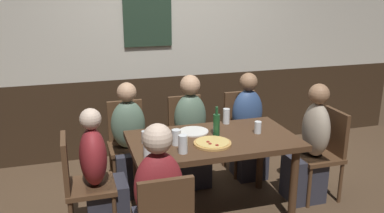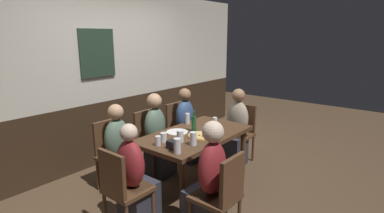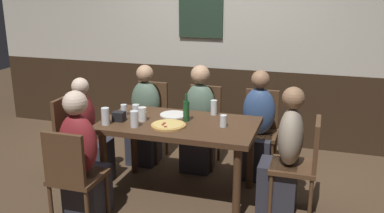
% 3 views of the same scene
% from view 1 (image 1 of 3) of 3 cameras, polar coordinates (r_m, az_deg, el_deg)
% --- Properties ---
extents(ground_plane, '(12.00, 12.00, 0.00)m').
position_cam_1_polar(ground_plane, '(3.97, 2.78, -14.39)').
color(ground_plane, '#4C3826').
extents(wall_back, '(6.40, 0.13, 2.60)m').
position_cam_1_polar(wall_back, '(5.04, -3.35, 8.17)').
color(wall_back, '#332316').
rests_on(wall_back, ground_plane).
extents(dining_table, '(1.46, 0.82, 0.74)m').
position_cam_1_polar(dining_table, '(3.67, 2.92, -5.71)').
color(dining_table, '#472D1C').
rests_on(dining_table, ground_plane).
extents(chair_left_far, '(0.40, 0.40, 0.88)m').
position_cam_1_polar(chair_left_far, '(4.34, -8.89, -4.44)').
color(chair_left_far, '#513521').
rests_on(chair_left_far, ground_plane).
extents(chair_right_far, '(0.40, 0.40, 0.88)m').
position_cam_1_polar(chair_right_far, '(4.67, 6.94, -2.82)').
color(chair_right_far, '#513521').
rests_on(chair_right_far, ground_plane).
extents(chair_mid_far, '(0.40, 0.40, 0.88)m').
position_cam_1_polar(chair_mid_far, '(4.46, -0.67, -3.63)').
color(chair_mid_far, '#513521').
rests_on(chair_mid_far, ground_plane).
extents(chair_head_east, '(0.40, 0.40, 0.88)m').
position_cam_1_polar(chair_head_east, '(4.23, 17.76, -5.62)').
color(chair_head_east, '#513521').
rests_on(chair_head_east, ground_plane).
extents(chair_head_west, '(0.40, 0.40, 0.88)m').
position_cam_1_polar(chair_head_west, '(3.55, -15.12, -9.80)').
color(chair_head_west, '#513521').
rests_on(chair_head_west, ground_plane).
extents(person_left_far, '(0.34, 0.37, 1.12)m').
position_cam_1_polar(person_left_far, '(4.20, -8.56, -5.53)').
color(person_left_far, '#2D2D38').
rests_on(person_left_far, ground_plane).
extents(person_right_far, '(0.34, 0.37, 1.14)m').
position_cam_1_polar(person_right_far, '(4.54, 7.75, -3.68)').
color(person_right_far, '#2D2D38').
rests_on(person_right_far, ground_plane).
extents(person_mid_far, '(0.34, 0.37, 1.16)m').
position_cam_1_polar(person_mid_far, '(4.32, -0.08, -4.41)').
color(person_mid_far, '#2D2D38').
rests_on(person_mid_far, ground_plane).
extents(person_head_east, '(0.37, 0.34, 1.16)m').
position_cam_1_polar(person_head_east, '(4.15, 15.88, -6.04)').
color(person_head_east, '#2D2D38').
rests_on(person_head_east, ground_plane).
extents(person_head_west, '(0.37, 0.34, 1.10)m').
position_cam_1_polar(person_head_west, '(3.57, -12.40, -10.12)').
color(person_head_west, '#2D2D38').
rests_on(person_head_west, ground_plane).
extents(person_left_near, '(0.34, 0.37, 1.17)m').
position_cam_1_polar(person_left_near, '(3.01, -4.69, -14.34)').
color(person_left_near, '#2D2D38').
rests_on(person_left_near, ground_plane).
extents(pizza, '(0.32, 0.32, 0.03)m').
position_cam_1_polar(pizza, '(3.50, 2.83, -5.04)').
color(pizza, tan).
rests_on(pizza, dining_table).
extents(beer_glass_half, '(0.07, 0.07, 0.11)m').
position_cam_1_polar(beer_glass_half, '(3.58, -4.71, -3.97)').
color(beer_glass_half, silver).
rests_on(beer_glass_half, dining_table).
extents(highball_clear, '(0.06, 0.06, 0.11)m').
position_cam_1_polar(highball_clear, '(3.78, 9.02, -2.93)').
color(highball_clear, silver).
rests_on(highball_clear, dining_table).
extents(beer_glass_tall, '(0.07, 0.07, 0.15)m').
position_cam_1_polar(beer_glass_tall, '(3.30, -1.25, -5.31)').
color(beer_glass_tall, silver).
rests_on(beer_glass_tall, dining_table).
extents(pint_glass_amber, '(0.08, 0.08, 0.13)m').
position_cam_1_polar(pint_glass_amber, '(3.47, -2.17, -4.34)').
color(pint_glass_amber, silver).
rests_on(pint_glass_amber, dining_table).
extents(pint_glass_pale, '(0.06, 0.06, 0.15)m').
position_cam_1_polar(pint_glass_pale, '(4.00, 4.74, -1.48)').
color(pint_glass_pale, silver).
rests_on(pint_glass_pale, dining_table).
extents(tumbler_water, '(0.07, 0.07, 0.16)m').
position_cam_1_polar(tumbler_water, '(3.23, -6.05, -5.93)').
color(tumbler_water, silver).
rests_on(tumbler_water, dining_table).
extents(tumbler_short, '(0.06, 0.06, 0.11)m').
position_cam_1_polar(tumbler_short, '(3.53, -6.47, -4.32)').
color(tumbler_short, silver).
rests_on(tumbler_short, dining_table).
extents(beer_bottle_green, '(0.06, 0.06, 0.26)m').
position_cam_1_polar(beer_bottle_green, '(3.68, 3.39, -2.41)').
color(beer_bottle_green, '#194723').
rests_on(beer_bottle_green, dining_table).
extents(plate_white_large, '(0.27, 0.27, 0.01)m').
position_cam_1_polar(plate_white_large, '(3.77, 0.22, -3.45)').
color(plate_white_large, white).
rests_on(plate_white_large, dining_table).
extents(condiment_caddy, '(0.11, 0.09, 0.09)m').
position_cam_1_polar(condiment_caddy, '(3.37, -5.28, -5.35)').
color(condiment_caddy, black).
rests_on(condiment_caddy, dining_table).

